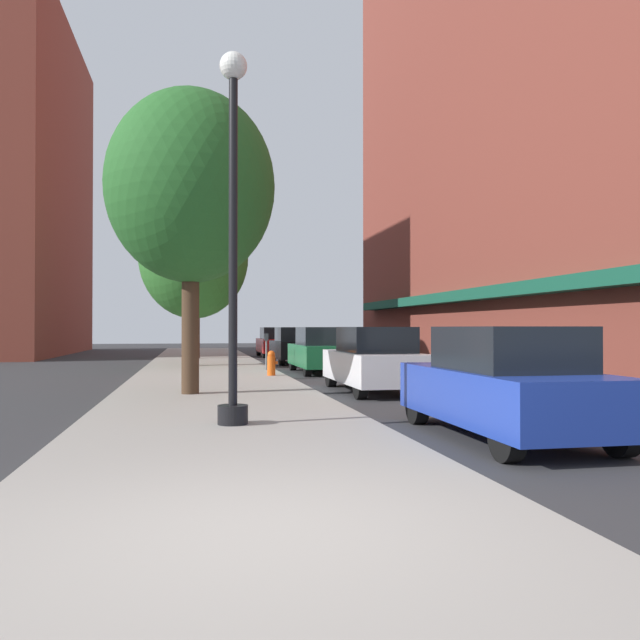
{
  "coord_description": "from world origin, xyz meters",
  "views": [
    {
      "loc": [
        -0.53,
        -4.88,
        1.64
      ],
      "look_at": [
        4.2,
        19.2,
        1.93
      ],
      "focal_mm": 36.2,
      "sensor_mm": 36.0,
      "label": 1
    }
  ],
  "objects_px": {
    "tree_near": "(196,252)",
    "car_green": "(321,351)",
    "lamppost": "(233,229)",
    "car_black": "(294,346)",
    "tree_mid": "(194,257)",
    "car_red": "(275,342)",
    "tree_far": "(191,187)",
    "fire_hydrant": "(271,363)",
    "car_white": "(374,360)",
    "car_blue": "(505,384)",
    "parking_meter_near": "(266,347)"
  },
  "relations": [
    {
      "from": "tree_far",
      "to": "tree_mid",
      "type": "bearing_deg",
      "value": 89.57
    },
    {
      "from": "tree_mid",
      "to": "car_blue",
      "type": "bearing_deg",
      "value": -75.53
    },
    {
      "from": "car_black",
      "to": "lamppost",
      "type": "bearing_deg",
      "value": -100.33
    },
    {
      "from": "tree_mid",
      "to": "car_red",
      "type": "xyz_separation_m",
      "value": [
        4.52,
        9.69,
        -3.68
      ]
    },
    {
      "from": "lamppost",
      "to": "car_black",
      "type": "height_order",
      "value": "lamppost"
    },
    {
      "from": "car_green",
      "to": "tree_far",
      "type": "bearing_deg",
      "value": -121.6
    },
    {
      "from": "fire_hydrant",
      "to": "car_blue",
      "type": "distance_m",
      "value": 11.77
    },
    {
      "from": "car_green",
      "to": "car_red",
      "type": "relative_size",
      "value": 1.0
    },
    {
      "from": "tree_near",
      "to": "tree_mid",
      "type": "xyz_separation_m",
      "value": [
        -0.1,
        -6.3,
        -0.91
      ]
    },
    {
      "from": "tree_far",
      "to": "car_red",
      "type": "relative_size",
      "value": 1.64
    },
    {
      "from": "lamppost",
      "to": "car_blue",
      "type": "xyz_separation_m",
      "value": [
        3.92,
        -1.41,
        -2.39
      ]
    },
    {
      "from": "car_green",
      "to": "lamppost",
      "type": "bearing_deg",
      "value": -107.93
    },
    {
      "from": "car_green",
      "to": "car_red",
      "type": "distance_m",
      "value": 13.19
    },
    {
      "from": "car_white",
      "to": "car_red",
      "type": "distance_m",
      "value": 20.18
    },
    {
      "from": "fire_hydrant",
      "to": "car_white",
      "type": "distance_m",
      "value": 5.03
    },
    {
      "from": "parking_meter_near",
      "to": "car_blue",
      "type": "relative_size",
      "value": 0.3
    },
    {
      "from": "car_blue",
      "to": "car_red",
      "type": "distance_m",
      "value": 27.2
    },
    {
      "from": "lamppost",
      "to": "car_black",
      "type": "bearing_deg",
      "value": 78.29
    },
    {
      "from": "tree_mid",
      "to": "car_red",
      "type": "relative_size",
      "value": 1.6
    },
    {
      "from": "tree_near",
      "to": "car_green",
      "type": "distance_m",
      "value": 11.69
    },
    {
      "from": "car_blue",
      "to": "car_green",
      "type": "distance_m",
      "value": 14.01
    },
    {
      "from": "car_green",
      "to": "fire_hydrant",
      "type": "bearing_deg",
      "value": -131.42
    },
    {
      "from": "tree_near",
      "to": "tree_mid",
      "type": "bearing_deg",
      "value": -90.9
    },
    {
      "from": "car_blue",
      "to": "tree_mid",
      "type": "bearing_deg",
      "value": 106.57
    },
    {
      "from": "fire_hydrant",
      "to": "car_red",
      "type": "distance_m",
      "value": 15.76
    },
    {
      "from": "tree_far",
      "to": "car_black",
      "type": "height_order",
      "value": "tree_far"
    },
    {
      "from": "tree_mid",
      "to": "car_black",
      "type": "relative_size",
      "value": 1.6
    },
    {
      "from": "tree_far",
      "to": "car_green",
      "type": "bearing_deg",
      "value": 59.05
    },
    {
      "from": "car_white",
      "to": "car_red",
      "type": "bearing_deg",
      "value": 92.26
    },
    {
      "from": "car_black",
      "to": "car_red",
      "type": "relative_size",
      "value": 1.0
    },
    {
      "from": "tree_near",
      "to": "car_red",
      "type": "relative_size",
      "value": 1.85
    },
    {
      "from": "tree_far",
      "to": "car_black",
      "type": "distance_m",
      "value": 15.29
    },
    {
      "from": "tree_mid",
      "to": "car_red",
      "type": "height_order",
      "value": "tree_mid"
    },
    {
      "from": "tree_mid",
      "to": "car_blue",
      "type": "height_order",
      "value": "tree_mid"
    },
    {
      "from": "car_green",
      "to": "car_black",
      "type": "bearing_deg",
      "value": 89.35
    },
    {
      "from": "lamppost",
      "to": "fire_hydrant",
      "type": "xyz_separation_m",
      "value": [
        1.83,
        10.17,
        -2.68
      ]
    },
    {
      "from": "tree_mid",
      "to": "lamppost",
      "type": "bearing_deg",
      "value": -87.88
    },
    {
      "from": "parking_meter_near",
      "to": "car_blue",
      "type": "bearing_deg",
      "value": -82.25
    },
    {
      "from": "car_black",
      "to": "car_red",
      "type": "distance_m",
      "value": 6.87
    },
    {
      "from": "car_black",
      "to": "tree_mid",
      "type": "bearing_deg",
      "value": -146.6
    },
    {
      "from": "car_white",
      "to": "tree_near",
      "type": "bearing_deg",
      "value": 107.01
    },
    {
      "from": "tree_near",
      "to": "tree_mid",
      "type": "relative_size",
      "value": 1.15
    },
    {
      "from": "fire_hydrant",
      "to": "car_green",
      "type": "xyz_separation_m",
      "value": [
        2.09,
        2.43,
        0.29
      ]
    },
    {
      "from": "parking_meter_near",
      "to": "car_green",
      "type": "relative_size",
      "value": 0.3
    },
    {
      "from": "fire_hydrant",
      "to": "car_red",
      "type": "bearing_deg",
      "value": 82.36
    },
    {
      "from": "parking_meter_near",
      "to": "car_green",
      "type": "bearing_deg",
      "value": -9.6
    },
    {
      "from": "fire_hydrant",
      "to": "car_black",
      "type": "bearing_deg",
      "value": 76.54
    },
    {
      "from": "fire_hydrant",
      "to": "lamppost",
      "type": "bearing_deg",
      "value": -100.18
    },
    {
      "from": "fire_hydrant",
      "to": "tree_near",
      "type": "bearing_deg",
      "value": 100.76
    },
    {
      "from": "tree_mid",
      "to": "car_black",
      "type": "bearing_deg",
      "value": 32.02
    }
  ]
}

